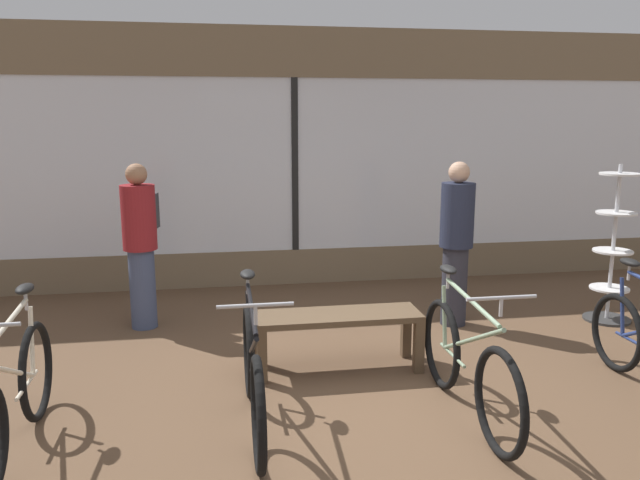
{
  "coord_description": "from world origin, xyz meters",
  "views": [
    {
      "loc": [
        -0.98,
        -4.21,
        2.14
      ],
      "look_at": [
        0.0,
        1.66,
        0.95
      ],
      "focal_mm": 35.0,
      "sensor_mm": 36.0,
      "label": 1
    }
  ],
  "objects_px": {
    "accessory_rack": "(612,258)",
    "customer_near_rack": "(456,241)",
    "customer_by_window": "(141,240)",
    "display_bench": "(338,324)",
    "bicycle_left": "(253,374)",
    "bicycle_far_left": "(14,398)",
    "bicycle_right": "(467,365)"
  },
  "relations": [
    {
      "from": "accessory_rack",
      "to": "customer_by_window",
      "type": "xyz_separation_m",
      "value": [
        -4.83,
        0.6,
        0.22
      ]
    },
    {
      "from": "display_bench",
      "to": "customer_near_rack",
      "type": "height_order",
      "value": "customer_near_rack"
    },
    {
      "from": "accessory_rack",
      "to": "display_bench",
      "type": "bearing_deg",
      "value": -165.18
    },
    {
      "from": "bicycle_left",
      "to": "bicycle_right",
      "type": "bearing_deg",
      "value": -3.22
    },
    {
      "from": "bicycle_left",
      "to": "display_bench",
      "type": "distance_m",
      "value": 1.18
    },
    {
      "from": "customer_by_window",
      "to": "bicycle_right",
      "type": "bearing_deg",
      "value": -43.86
    },
    {
      "from": "bicycle_left",
      "to": "accessory_rack",
      "type": "xyz_separation_m",
      "value": [
        3.86,
        1.71,
        0.29
      ]
    },
    {
      "from": "customer_by_window",
      "to": "accessory_rack",
      "type": "bearing_deg",
      "value": -7.11
    },
    {
      "from": "bicycle_far_left",
      "to": "bicycle_right",
      "type": "relative_size",
      "value": 0.99
    },
    {
      "from": "bicycle_far_left",
      "to": "bicycle_right",
      "type": "height_order",
      "value": "bicycle_right"
    },
    {
      "from": "bicycle_far_left",
      "to": "accessory_rack",
      "type": "height_order",
      "value": "accessory_rack"
    },
    {
      "from": "bicycle_far_left",
      "to": "bicycle_left",
      "type": "distance_m",
      "value": 1.52
    },
    {
      "from": "customer_near_rack",
      "to": "bicycle_far_left",
      "type": "bearing_deg",
      "value": -151.91
    },
    {
      "from": "bicycle_far_left",
      "to": "display_bench",
      "type": "relative_size",
      "value": 1.25
    },
    {
      "from": "customer_by_window",
      "to": "bicycle_left",
      "type": "bearing_deg",
      "value": -67.14
    },
    {
      "from": "accessory_rack",
      "to": "customer_near_rack",
      "type": "relative_size",
      "value": 0.98
    },
    {
      "from": "bicycle_far_left",
      "to": "display_bench",
      "type": "bearing_deg",
      "value": 23.83
    },
    {
      "from": "bicycle_left",
      "to": "display_bench",
      "type": "xyz_separation_m",
      "value": [
        0.77,
        0.9,
        0.01
      ]
    },
    {
      "from": "bicycle_right",
      "to": "customer_by_window",
      "type": "xyz_separation_m",
      "value": [
        -2.5,
        2.4,
        0.52
      ]
    },
    {
      "from": "accessory_rack",
      "to": "display_bench",
      "type": "relative_size",
      "value": 1.18
    },
    {
      "from": "accessory_rack",
      "to": "bicycle_right",
      "type": "bearing_deg",
      "value": -142.43
    },
    {
      "from": "bicycle_far_left",
      "to": "customer_by_window",
      "type": "relative_size",
      "value": 1.04
    },
    {
      "from": "bicycle_right",
      "to": "display_bench",
      "type": "relative_size",
      "value": 1.26
    },
    {
      "from": "bicycle_left",
      "to": "display_bench",
      "type": "bearing_deg",
      "value": 49.15
    },
    {
      "from": "display_bench",
      "to": "customer_by_window",
      "type": "xyz_separation_m",
      "value": [
        -1.75,
        1.42,
        0.5
      ]
    },
    {
      "from": "display_bench",
      "to": "customer_near_rack",
      "type": "distance_m",
      "value": 1.78
    },
    {
      "from": "bicycle_far_left",
      "to": "display_bench",
      "type": "height_order",
      "value": "bicycle_far_left"
    },
    {
      "from": "customer_near_rack",
      "to": "customer_by_window",
      "type": "relative_size",
      "value": 1.01
    },
    {
      "from": "bicycle_right",
      "to": "customer_near_rack",
      "type": "bearing_deg",
      "value": 71.04
    },
    {
      "from": "accessory_rack",
      "to": "display_bench",
      "type": "height_order",
      "value": "accessory_rack"
    },
    {
      "from": "bicycle_left",
      "to": "customer_by_window",
      "type": "bearing_deg",
      "value": 112.86
    },
    {
      "from": "bicycle_far_left",
      "to": "customer_near_rack",
      "type": "height_order",
      "value": "customer_near_rack"
    }
  ]
}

